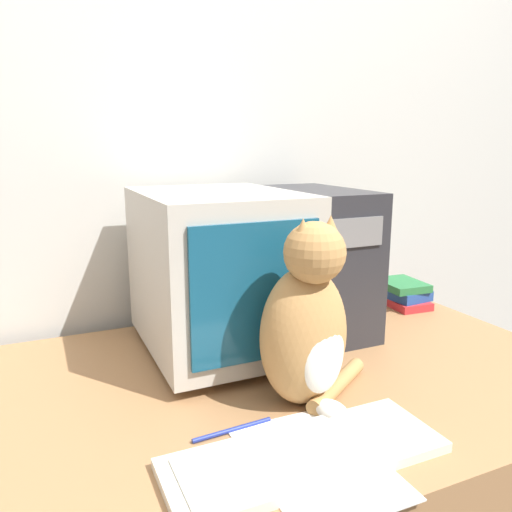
% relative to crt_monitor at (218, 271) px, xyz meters
% --- Properties ---
extents(wall_back, '(7.00, 0.05, 2.50)m').
position_rel_crt_monitor_xyz_m(wall_back, '(0.08, 0.33, 0.33)').
color(wall_back, silver).
rests_on(wall_back, ground_plane).
extents(desk, '(1.46, 0.92, 0.71)m').
position_rel_crt_monitor_xyz_m(desk, '(0.08, -0.19, -0.57)').
color(desk, '#9E7047').
rests_on(desk, ground_plane).
extents(crt_monitor, '(0.36, 0.47, 0.41)m').
position_rel_crt_monitor_xyz_m(crt_monitor, '(0.00, 0.00, 0.00)').
color(crt_monitor, '#BCB7AD').
rests_on(crt_monitor, desk).
extents(computer_tower, '(0.21, 0.39, 0.40)m').
position_rel_crt_monitor_xyz_m(computer_tower, '(0.31, 0.04, -0.01)').
color(computer_tower, '#28282D').
rests_on(computer_tower, desk).
extents(keyboard, '(0.49, 0.17, 0.02)m').
position_rel_crt_monitor_xyz_m(keyboard, '(-0.03, -0.50, -0.20)').
color(keyboard, silver).
rests_on(keyboard, desk).
extents(cat, '(0.30, 0.22, 0.39)m').
position_rel_crt_monitor_xyz_m(cat, '(0.07, -0.33, -0.04)').
color(cat, '#B7844C').
rests_on(cat, desk).
extents(book_stack, '(0.14, 0.20, 0.08)m').
position_rel_crt_monitor_xyz_m(book_stack, '(0.69, 0.11, -0.17)').
color(book_stack, red).
rests_on(book_stack, desk).
extents(pen, '(0.16, 0.02, 0.01)m').
position_rel_crt_monitor_xyz_m(pen, '(-0.11, -0.37, -0.21)').
color(pen, navy).
rests_on(pen, desk).
extents(paper_sheet, '(0.21, 0.30, 0.00)m').
position_rel_crt_monitor_xyz_m(paper_sheet, '(-0.02, -0.51, -0.21)').
color(paper_sheet, white).
rests_on(paper_sheet, desk).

